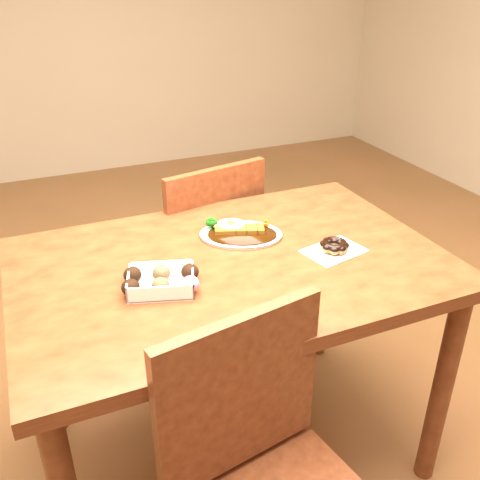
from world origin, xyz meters
name	(u,v)px	position (x,y,z in m)	size (l,w,h in m)	color
ground	(233,448)	(0.00, 0.00, 0.00)	(6.00, 6.00, 0.00)	brown
table	(232,290)	(0.00, 0.00, 0.65)	(1.20, 0.80, 0.75)	#532110
chair_far	(201,254)	(0.09, 0.54, 0.48)	(0.49, 0.49, 0.87)	#532110
katsu_curry_plate	(239,232)	(0.08, 0.13, 0.76)	(0.30, 0.26, 0.05)	white
donut_box	(161,280)	(-0.22, -0.06, 0.77)	(0.21, 0.17, 0.05)	white
pon_de_ring	(334,246)	(0.29, -0.07, 0.77)	(0.19, 0.15, 0.03)	silver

